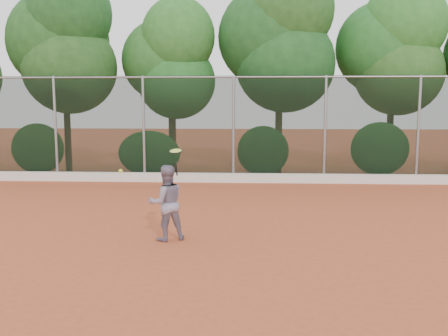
{
  "coord_description": "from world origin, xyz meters",
  "views": [
    {
      "loc": [
        0.55,
        -9.49,
        2.64
      ],
      "look_at": [
        0.0,
        1.0,
        1.25
      ],
      "focal_mm": 40.0,
      "sensor_mm": 36.0,
      "label": 1
    }
  ],
  "objects": [
    {
      "name": "tennis_player",
      "position": [
        -1.05,
        -0.2,
        0.73
      ],
      "size": [
        0.87,
        0.79,
        1.46
      ],
      "primitive_type": "imported",
      "rotation": [
        0.0,
        0.0,
        3.55
      ],
      "color": "gray",
      "rests_on": "ground"
    },
    {
      "name": "ground",
      "position": [
        0.0,
        0.0,
        0.0
      ],
      "size": [
        80.0,
        80.0,
        0.0
      ],
      "primitive_type": "plane",
      "color": "#AF4A29",
      "rests_on": "ground"
    },
    {
      "name": "foliage_backdrop",
      "position": [
        -0.55,
        8.98,
        4.4
      ],
      "size": [
        23.7,
        3.63,
        7.55
      ],
      "color": "#432719",
      "rests_on": "ground"
    },
    {
      "name": "chainlink_fence",
      "position": [
        -0.0,
        7.0,
        1.86
      ],
      "size": [
        24.09,
        0.09,
        3.5
      ],
      "color": "black",
      "rests_on": "ground"
    },
    {
      "name": "tennis_racket",
      "position": [
        -0.84,
        -0.24,
        1.69
      ],
      "size": [
        0.3,
        0.3,
        0.53
      ],
      "color": "black",
      "rests_on": "ground"
    },
    {
      "name": "concrete_curb",
      "position": [
        0.0,
        6.82,
        0.15
      ],
      "size": [
        24.0,
        0.2,
        0.3
      ],
      "primitive_type": "cube",
      "color": "silver",
      "rests_on": "ground"
    },
    {
      "name": "tennis_ball_in_flight",
      "position": [
        -1.84,
        -0.48,
        1.38
      ],
      "size": [
        0.07,
        0.07,
        0.07
      ],
      "color": "yellow",
      "rests_on": "ground"
    }
  ]
}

